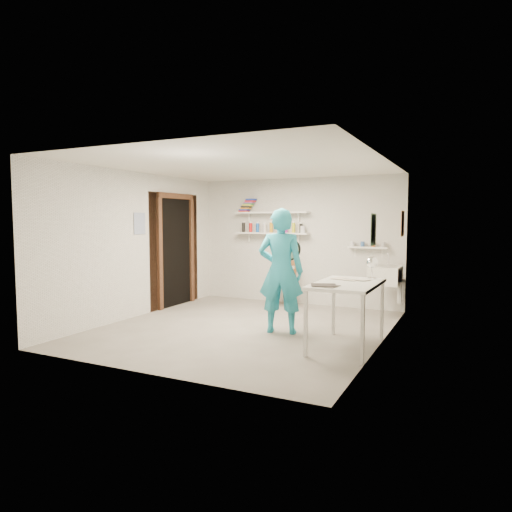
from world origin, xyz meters
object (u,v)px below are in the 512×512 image
at_px(belfast_sink, 385,275).
at_px(desk_lamp, 372,262).
at_px(man, 281,271).
at_px(wooden_chair, 282,281).
at_px(work_table, 346,315).
at_px(wall_clock, 290,249).

xyz_separation_m(belfast_sink, desk_lamp, (0.10, -1.58, 0.35)).
xyz_separation_m(man, wooden_chair, (-0.73, 1.80, -0.40)).
xyz_separation_m(man, desk_lamp, (1.25, 0.14, 0.16)).
bearing_deg(work_table, man, 160.94).
relative_size(wall_clock, desk_lamp, 2.05).
relative_size(belfast_sink, wall_clock, 1.88).
relative_size(wall_clock, work_table, 0.26).
distance_m(wall_clock, desk_lamp, 1.21).
relative_size(belfast_sink, work_table, 0.48).
bearing_deg(work_table, belfast_sink, 86.97).
xyz_separation_m(belfast_sink, man, (-1.16, -1.72, 0.19)).
bearing_deg(desk_lamp, wall_clock, 176.33).
distance_m(man, wooden_chair, 1.99).
relative_size(belfast_sink, wooden_chair, 0.62).
xyz_separation_m(man, wall_clock, (0.05, 0.21, 0.30)).
height_order(belfast_sink, desk_lamp, desk_lamp).
bearing_deg(man, work_table, 147.54).
height_order(wooden_chair, work_table, wooden_chair).
bearing_deg(man, desk_lamp, 172.84).
xyz_separation_m(belfast_sink, wooden_chair, (-1.89, 0.08, -0.22)).
xyz_separation_m(wooden_chair, desk_lamp, (1.98, -1.66, 0.57)).
xyz_separation_m(work_table, desk_lamp, (0.21, 0.50, 0.64)).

